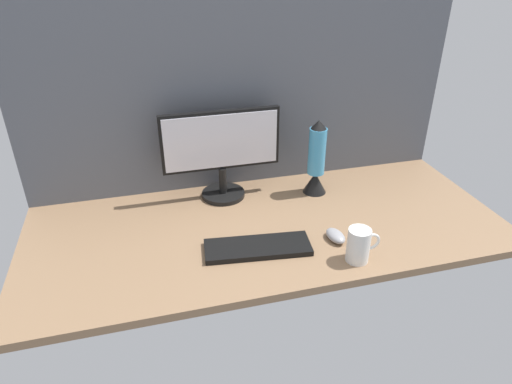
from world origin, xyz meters
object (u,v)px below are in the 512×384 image
at_px(monitor, 221,149).
at_px(lava_lamp, 316,163).
at_px(mug_ceramic_white, 359,245).
at_px(mouse, 336,236).
at_px(keyboard, 258,247).

distance_m(monitor, lava_lamp, 0.40).
relative_size(mug_ceramic_white, lava_lamp, 0.38).
bearing_deg(mouse, mug_ceramic_white, -86.41).
distance_m(keyboard, lava_lamp, 0.50).
xyz_separation_m(monitor, mug_ceramic_white, (0.35, -0.56, -0.15)).
height_order(keyboard, mug_ceramic_white, mug_ceramic_white).
distance_m(monitor, mug_ceramic_white, 0.67).
bearing_deg(keyboard, mouse, 3.99).
distance_m(mouse, lava_lamp, 0.38).
bearing_deg(keyboard, monitor, 102.26).
bearing_deg(mug_ceramic_white, keyboard, 155.55).
relative_size(mouse, mug_ceramic_white, 0.79).
height_order(keyboard, lava_lamp, lava_lamp).
bearing_deg(lava_lamp, keyboard, -135.15).
distance_m(mouse, mug_ceramic_white, 0.14).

